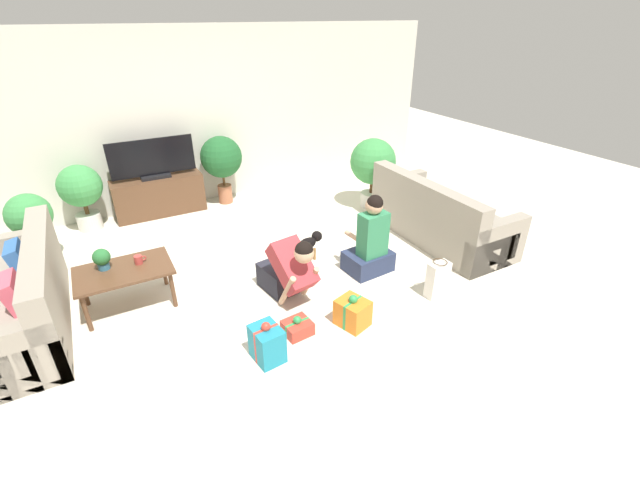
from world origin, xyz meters
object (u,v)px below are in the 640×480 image
at_px(potted_plant_corner_left, 31,221).
at_px(gift_box_b, 267,343).
at_px(gift_box_c, 297,327).
at_px(sofa_right, 438,218).
at_px(person_kneeling, 288,270).
at_px(coffee_table, 124,274).
at_px(potted_plant_back_right, 221,159).
at_px(potted_plant_corner_right, 373,164).
at_px(tv_console, 159,196).
at_px(potted_plant_back_left, 81,190).
at_px(person_sitting, 370,244).
at_px(mug, 139,260).
at_px(dog, 309,243).
at_px(gift_bag_a, 438,280).
at_px(sofa_left, 16,302).
at_px(tv, 153,161).
at_px(tabletop_plant, 102,258).
at_px(gift_box_a, 353,312).

bearing_deg(potted_plant_corner_left, gift_box_b, -58.39).
bearing_deg(potted_plant_corner_left, gift_box_c, -51.49).
height_order(sofa_right, person_kneeling, sofa_right).
distance_m(coffee_table, gift_box_c, 1.85).
height_order(potted_plant_back_right, potted_plant_corner_left, potted_plant_back_right).
bearing_deg(potted_plant_corner_right, coffee_table, -165.75).
bearing_deg(tv_console, sofa_right, -40.49).
height_order(potted_plant_corner_left, person_kneeling, potted_plant_corner_left).
height_order(sofa_right, tv_console, sofa_right).
height_order(potted_plant_back_left, gift_box_c, potted_plant_back_left).
xyz_separation_m(person_kneeling, gift_box_c, (-0.18, -0.56, -0.28)).
xyz_separation_m(person_sitting, mug, (-2.41, 0.69, 0.13)).
bearing_deg(potted_plant_back_right, dog, -81.87).
distance_m(potted_plant_back_left, gift_bag_a, 4.82).
xyz_separation_m(potted_plant_back_right, potted_plant_corner_right, (1.97, -1.26, -0.03)).
distance_m(sofa_left, tv, 2.79).
bearing_deg(tabletop_plant, potted_plant_corner_right, 12.25).
relative_size(person_sitting, dog, 2.01).
distance_m(potted_plant_corner_left, gift_box_c, 3.48).
distance_m(potted_plant_corner_right, mug, 3.66).
bearing_deg(sofa_right, tabletop_plant, 82.90).
xyz_separation_m(tv_console, mug, (-0.58, -2.21, 0.20)).
relative_size(sofa_right, tv_console, 1.54).
bearing_deg(potted_plant_corner_left, mug, -55.29).
bearing_deg(potted_plant_corner_left, gift_bag_a, -37.59).
height_order(gift_box_b, tabletop_plant, tabletop_plant).
relative_size(potted_plant_back_right, tabletop_plant, 4.81).
xyz_separation_m(potted_plant_corner_right, dog, (-1.64, -1.02, -0.45)).
height_order(sofa_right, gift_box_c, sofa_right).
bearing_deg(tv_console, gift_box_c, -80.50).
relative_size(sofa_right, potted_plant_back_left, 2.13).
relative_size(tv_console, gift_box_b, 3.24).
relative_size(tv_console, mug, 10.72).
distance_m(potted_plant_back_left, gift_box_c, 3.83).
relative_size(coffee_table, potted_plant_corner_right, 0.86).
height_order(potted_plant_corner_left, tabletop_plant, potted_plant_corner_left).
relative_size(sofa_right, gift_bag_a, 4.55).
relative_size(person_kneeling, gift_box_a, 2.35).
bearing_deg(person_sitting, tv, -61.81).
xyz_separation_m(potted_plant_corner_left, mug, (0.98, -1.41, -0.07)).
xyz_separation_m(person_sitting, gift_bag_a, (0.34, -0.78, -0.15)).
bearing_deg(potted_plant_corner_left, potted_plant_corner_right, -6.45).
bearing_deg(potted_plant_corner_left, sofa_left, -96.26).
height_order(potted_plant_back_left, gift_box_a, potted_plant_back_left).
distance_m(sofa_right, potted_plant_corner_right, 1.40).
height_order(potted_plant_back_right, potted_plant_corner_right, potted_plant_corner_right).
bearing_deg(gift_bag_a, sofa_left, 158.45).
bearing_deg(gift_box_c, potted_plant_back_left, 114.60).
xyz_separation_m(coffee_table, potted_plant_back_right, (1.74, 2.20, 0.33)).
height_order(sofa_left, coffee_table, sofa_left).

